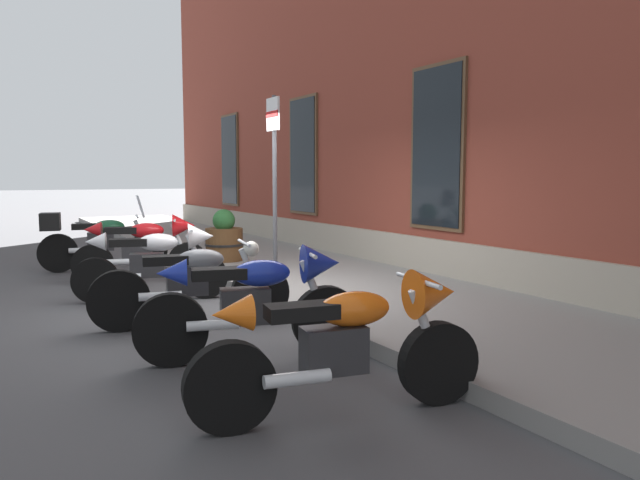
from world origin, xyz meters
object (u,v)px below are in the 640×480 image
object	(u,v)px
motorcycle_orange_sport	(353,338)
barrel_planter	(224,240)
motorcycle_red_sport	(146,246)
parking_sign	(274,165)
motorcycle_white_sport	(157,259)
motorcycle_green_touring	(97,240)
motorcycle_grey_naked	(194,284)
motorcycle_blue_sport	(259,298)

from	to	relation	value
motorcycle_orange_sport	barrel_planter	xyz separation A→B (m)	(-6.81, 1.58, -0.02)
motorcycle_red_sport	parking_sign	size ratio (longest dim) A/B	0.77
motorcycle_red_sport	parking_sign	bearing A→B (deg)	33.81
motorcycle_white_sport	motorcycle_orange_sport	bearing A→B (deg)	2.10
motorcycle_orange_sport	parking_sign	distance (m)	4.48
motorcycle_green_touring	motorcycle_white_sport	world-z (taller)	motorcycle_green_touring
motorcycle_white_sport	barrel_planter	xyz separation A→B (m)	(-2.18, 1.75, -0.04)
motorcycle_grey_naked	barrel_planter	world-z (taller)	barrel_planter
parking_sign	motorcycle_green_touring	bearing A→B (deg)	-154.48
motorcycle_grey_naked	barrel_planter	xyz separation A→B (m)	(-3.78, 1.75, 0.05)
motorcycle_blue_sport	parking_sign	world-z (taller)	parking_sign
motorcycle_green_touring	barrel_planter	bearing A→B (deg)	64.94
motorcycle_grey_naked	parking_sign	distance (m)	2.27
motorcycle_green_touring	parking_sign	world-z (taller)	parking_sign
barrel_planter	motorcycle_green_touring	bearing A→B (deg)	-115.06
motorcycle_orange_sport	motorcycle_red_sport	bearing A→B (deg)	179.92
motorcycle_green_touring	motorcycle_red_sport	distance (m)	1.77
motorcycle_orange_sport	barrel_planter	size ratio (longest dim) A/B	2.33
motorcycle_green_touring	motorcycle_grey_naked	distance (m)	4.73
motorcycle_blue_sport	motorcycle_orange_sport	world-z (taller)	motorcycle_blue_sport
motorcycle_grey_naked	barrel_planter	bearing A→B (deg)	155.12
motorcycle_red_sport	motorcycle_blue_sport	size ratio (longest dim) A/B	0.98
motorcycle_grey_naked	motorcycle_blue_sport	xyz separation A→B (m)	(1.52, 0.13, 0.09)
motorcycle_white_sport	motorcycle_red_sport	bearing A→B (deg)	172.72
motorcycle_white_sport	motorcycle_grey_naked	distance (m)	1.60
motorcycle_blue_sport	motorcycle_orange_sport	size ratio (longest dim) A/B	0.95
motorcycle_grey_naked	motorcycle_orange_sport	size ratio (longest dim) A/B	1.02
motorcycle_blue_sport	motorcycle_white_sport	bearing A→B (deg)	-177.68
motorcycle_orange_sport	barrel_planter	distance (m)	6.99
motorcycle_green_touring	motorcycle_blue_sport	bearing A→B (deg)	3.61
motorcycle_grey_naked	motorcycle_blue_sport	size ratio (longest dim) A/B	1.08
motorcycle_red_sport	motorcycle_blue_sport	distance (m)	4.52
motorcycle_orange_sport	parking_sign	bearing A→B (deg)	162.24
motorcycle_red_sport	motorcycle_grey_naked	xyz separation A→B (m)	(3.00, -0.18, -0.11)
motorcycle_green_touring	parking_sign	size ratio (longest dim) A/B	0.84
motorcycle_orange_sport	parking_sign	xyz separation A→B (m)	(-4.09, 1.31, 1.27)
motorcycle_green_touring	motorcycle_grey_naked	xyz separation A→B (m)	(4.72, 0.26, -0.07)
parking_sign	motorcycle_orange_sport	bearing A→B (deg)	-17.76
motorcycle_red_sport	barrel_planter	xyz separation A→B (m)	(-0.78, 1.57, -0.05)
motorcycle_green_touring	motorcycle_white_sport	distance (m)	3.13
motorcycle_red_sport	parking_sign	distance (m)	2.65
motorcycle_red_sport	motorcycle_blue_sport	world-z (taller)	motorcycle_red_sport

